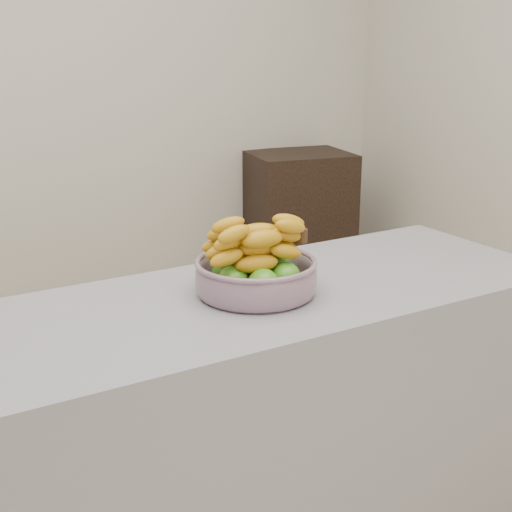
{
  "coord_description": "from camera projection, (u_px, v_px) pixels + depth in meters",
  "views": [
    {
      "loc": [
        -0.7,
        -1.31,
        1.53
      ],
      "look_at": [
        0.17,
        0.14,
        1.0
      ],
      "focal_mm": 50.0,
      "sensor_mm": 36.0,
      "label": 1
    }
  ],
  "objects": [
    {
      "name": "counter",
      "position": [
        201.0,
        467.0,
        1.85
      ],
      "size": [
        2.0,
        0.6,
        0.9
      ],
      "primitive_type": "cube",
      "color": "gray",
      "rests_on": "ground"
    },
    {
      "name": "cabinet",
      "position": [
        298.0,
        238.0,
        3.88
      ],
      "size": [
        0.59,
        0.5,
        0.93
      ],
      "primitive_type": "cube",
      "rotation": [
        0.0,
        0.0,
        -0.19
      ],
      "color": "black",
      "rests_on": "ground"
    },
    {
      "name": "fruit_bowl",
      "position": [
        256.0,
        271.0,
        1.78
      ],
      "size": [
        0.31,
        0.31,
        0.18
      ],
      "rotation": [
        0.0,
        0.0,
        -0.3
      ],
      "color": "#8D95A9",
      "rests_on": "counter"
    }
  ]
}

